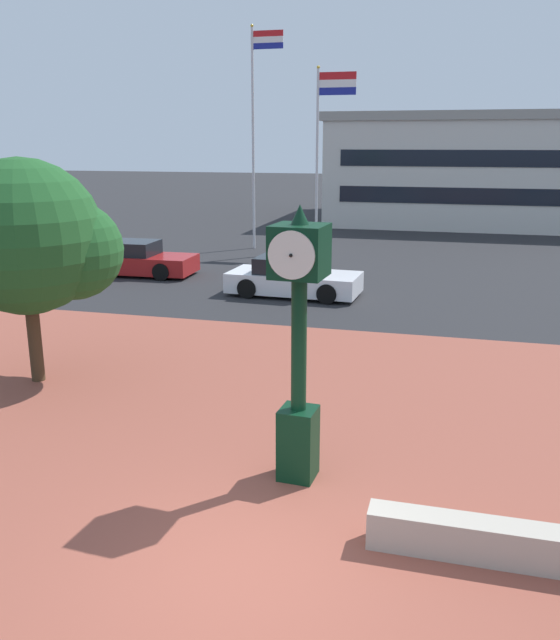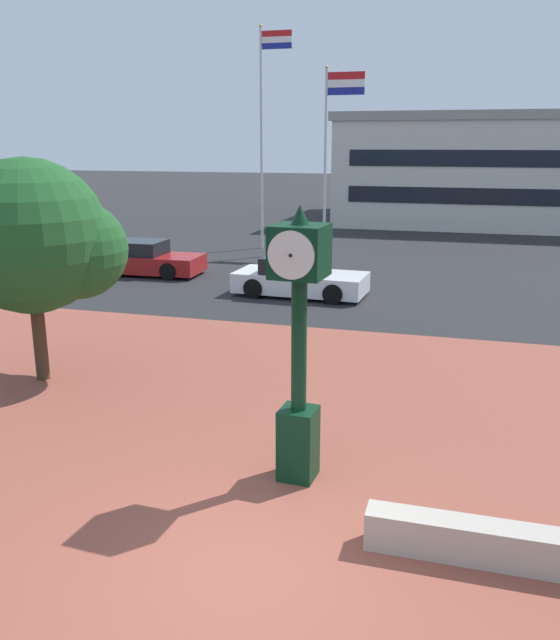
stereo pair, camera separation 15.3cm
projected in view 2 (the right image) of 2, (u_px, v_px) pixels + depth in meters
ground_plane at (242, 569)px, 7.85m from camera, size 200.00×200.00×0.00m
plaza_brick_paving at (306, 450)px, 10.90m from camera, size 44.00×14.55×0.01m
planter_wall at (499, 545)px, 7.89m from camera, size 3.20×0.43×0.50m
street_clock at (299, 336)px, 9.44m from camera, size 0.78×0.85×4.09m
plaza_tree at (40, 240)px, 13.44m from camera, size 3.39×3.15×4.64m
car_street_mid at (299, 278)px, 21.75m from camera, size 4.37×2.14×1.28m
car_street_far at (141, 259)px, 25.27m from camera, size 4.62×2.02×1.28m
flagpole_primary at (264, 126)px, 30.07m from camera, size 1.49×0.14×9.91m
flagpole_secondary at (330, 143)px, 29.46m from camera, size 1.75×0.14×8.12m
civic_building at (516, 168)px, 41.79m from camera, size 21.40×14.34×6.56m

